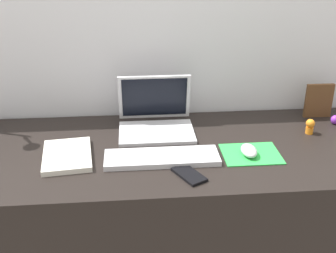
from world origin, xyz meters
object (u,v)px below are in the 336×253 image
(mouse, at_px, (249,151))
(cell_phone, at_px, (189,175))
(toy_figurine_orange, at_px, (310,126))
(laptop, at_px, (156,116))
(keyboard, at_px, (162,158))
(toy_figurine_purple, at_px, (335,120))
(picture_frame, at_px, (319,101))
(notebook_pad, at_px, (67,156))

(mouse, relative_size, cell_phone, 0.75)
(cell_phone, relative_size, toy_figurine_orange, 2.06)
(mouse, bearing_deg, toy_figurine_orange, 29.08)
(laptop, xyz_separation_m, mouse, (0.32, -0.26, -0.03))
(keyboard, height_order, cell_phone, keyboard)
(keyboard, distance_m, cell_phone, 0.14)
(mouse, relative_size, toy_figurine_purple, 2.48)
(laptop, height_order, mouse, laptop)
(mouse, xyz_separation_m, toy_figurine_purple, (0.43, 0.24, -0.00))
(cell_phone, xyz_separation_m, toy_figurine_orange, (0.53, 0.28, 0.03))
(cell_phone, relative_size, toy_figurine_purple, 3.31)
(toy_figurine_purple, bearing_deg, keyboard, -161.75)
(keyboard, bearing_deg, cell_phone, -54.27)
(toy_figurine_purple, bearing_deg, cell_phone, -151.52)
(mouse, height_order, toy_figurine_purple, same)
(picture_frame, bearing_deg, keyboard, -154.94)
(toy_figurine_orange, bearing_deg, picture_frame, 59.20)
(toy_figurine_orange, xyz_separation_m, toy_figurine_purple, (0.14, 0.08, -0.01))
(cell_phone, bearing_deg, notebook_pad, 130.61)
(mouse, relative_size, toy_figurine_orange, 1.54)
(keyboard, xyz_separation_m, mouse, (0.32, 0.01, 0.01))
(keyboard, bearing_deg, toy_figurine_purple, 18.25)
(mouse, xyz_separation_m, notebook_pad, (-0.66, 0.04, -0.01))
(cell_phone, bearing_deg, picture_frame, 6.94)
(notebook_pad, height_order, picture_frame, picture_frame)
(keyboard, distance_m, mouse, 0.32)
(laptop, xyz_separation_m, keyboard, (0.01, -0.27, -0.04))
(keyboard, bearing_deg, notebook_pad, 172.39)
(picture_frame, distance_m, toy_figurine_purple, 0.11)
(cell_phone, height_order, notebook_pad, notebook_pad)
(keyboard, height_order, notebook_pad, same)
(toy_figurine_orange, relative_size, toy_figurine_purple, 1.61)
(keyboard, xyz_separation_m, picture_frame, (0.71, 0.33, 0.06))
(keyboard, relative_size, mouse, 4.27)
(mouse, bearing_deg, laptop, 140.82)
(keyboard, distance_m, picture_frame, 0.78)
(cell_phone, distance_m, notebook_pad, 0.45)
(keyboard, bearing_deg, toy_figurine_orange, 15.41)
(laptop, height_order, toy_figurine_orange, laptop)
(keyboard, relative_size, cell_phone, 3.20)
(laptop, height_order, cell_phone, laptop)
(picture_frame, xyz_separation_m, toy_figurine_orange, (-0.10, -0.16, -0.04))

